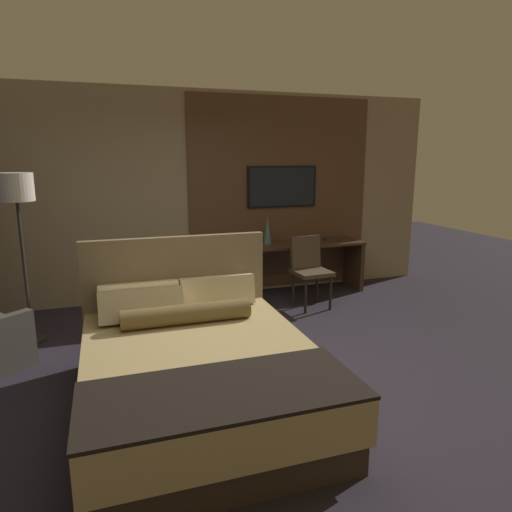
{
  "coord_description": "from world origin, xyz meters",
  "views": [
    {
      "loc": [
        -1.11,
        -3.59,
        1.91
      ],
      "look_at": [
        0.41,
        0.97,
        0.87
      ],
      "focal_mm": 32.0,
      "sensor_mm": 36.0,
      "label": 1
    }
  ],
  "objects_px": {
    "tv": "(282,187)",
    "desk_chair": "(309,265)",
    "floor_lamp": "(17,201)",
    "vase_tall": "(267,230)",
    "book": "(332,239)",
    "bed": "(197,367)",
    "desk": "(287,258)"
  },
  "relations": [
    {
      "from": "bed",
      "to": "desk",
      "type": "height_order",
      "value": "bed"
    },
    {
      "from": "tv",
      "to": "desk_chair",
      "type": "height_order",
      "value": "tv"
    },
    {
      "from": "desk_chair",
      "to": "tv",
      "type": "bearing_deg",
      "value": 88.37
    },
    {
      "from": "tv",
      "to": "floor_lamp",
      "type": "bearing_deg",
      "value": -162.1
    },
    {
      "from": "bed",
      "to": "vase_tall",
      "type": "distance_m",
      "value": 3.12
    },
    {
      "from": "bed",
      "to": "floor_lamp",
      "type": "relative_size",
      "value": 1.25
    },
    {
      "from": "vase_tall",
      "to": "book",
      "type": "distance_m",
      "value": 1.02
    },
    {
      "from": "tv",
      "to": "floor_lamp",
      "type": "xyz_separation_m",
      "value": [
        -3.25,
        -1.05,
        -0.02
      ]
    },
    {
      "from": "floor_lamp",
      "to": "book",
      "type": "distance_m",
      "value": 4.11
    },
    {
      "from": "vase_tall",
      "to": "book",
      "type": "xyz_separation_m",
      "value": [
        1.0,
        -0.02,
        -0.18
      ]
    },
    {
      "from": "tv",
      "to": "desk",
      "type": "bearing_deg",
      "value": -90.0
    },
    {
      "from": "vase_tall",
      "to": "bed",
      "type": "bearing_deg",
      "value": -120.06
    },
    {
      "from": "desk",
      "to": "vase_tall",
      "type": "bearing_deg",
      "value": 175.76
    },
    {
      "from": "desk",
      "to": "tv",
      "type": "bearing_deg",
      "value": 90.0
    },
    {
      "from": "tv",
      "to": "floor_lamp",
      "type": "height_order",
      "value": "tv"
    },
    {
      "from": "desk",
      "to": "floor_lamp",
      "type": "xyz_separation_m",
      "value": [
        -3.25,
        -0.82,
        0.97
      ]
    },
    {
      "from": "desk",
      "to": "tv",
      "type": "distance_m",
      "value": 1.02
    },
    {
      "from": "book",
      "to": "vase_tall",
      "type": "bearing_deg",
      "value": 178.58
    },
    {
      "from": "desk",
      "to": "floor_lamp",
      "type": "distance_m",
      "value": 3.49
    },
    {
      "from": "tv",
      "to": "vase_tall",
      "type": "relative_size",
      "value": 2.65
    },
    {
      "from": "bed",
      "to": "vase_tall",
      "type": "bearing_deg",
      "value": 59.94
    },
    {
      "from": "bed",
      "to": "desk",
      "type": "bearing_deg",
      "value": 55.21
    },
    {
      "from": "desk_chair",
      "to": "desk",
      "type": "bearing_deg",
      "value": 89.32
    },
    {
      "from": "desk_chair",
      "to": "vase_tall",
      "type": "relative_size",
      "value": 2.35
    },
    {
      "from": "desk",
      "to": "bed",
      "type": "bearing_deg",
      "value": -124.79
    },
    {
      "from": "desk",
      "to": "desk_chair",
      "type": "height_order",
      "value": "desk_chair"
    },
    {
      "from": "desk_chair",
      "to": "floor_lamp",
      "type": "bearing_deg",
      "value": 178.77
    },
    {
      "from": "desk_chair",
      "to": "book",
      "type": "relative_size",
      "value": 3.62
    },
    {
      "from": "desk_chair",
      "to": "floor_lamp",
      "type": "xyz_separation_m",
      "value": [
        -3.29,
        -0.18,
        0.93
      ]
    },
    {
      "from": "desk",
      "to": "vase_tall",
      "type": "distance_m",
      "value": 0.51
    },
    {
      "from": "desk",
      "to": "tv",
      "type": "relative_size",
      "value": 2.11
    },
    {
      "from": "tv",
      "to": "book",
      "type": "relative_size",
      "value": 4.08
    }
  ]
}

